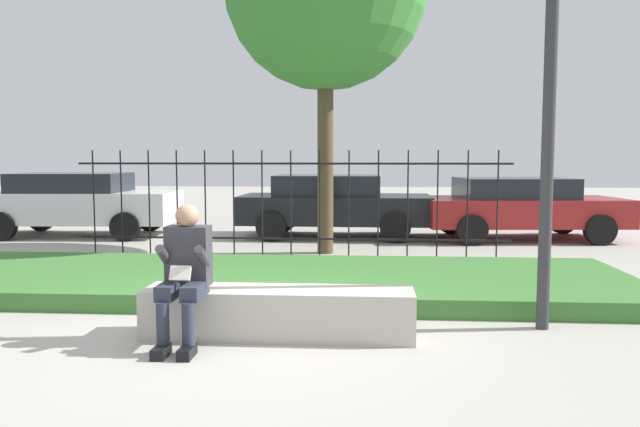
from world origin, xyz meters
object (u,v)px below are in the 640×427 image
Objects in this scene: street_lamp at (551,58)px; stone_bench at (279,315)px; car_parked_center at (334,204)px; car_parked_left at (78,202)px; car_parked_right at (519,206)px; person_seated_reader at (185,269)px.

stone_bench is at bearing -169.88° from street_lamp.
car_parked_center is 0.96× the size of car_parked_left.
stone_bench is 8.27m from car_parked_right.
car_parked_center reaches higher than stone_bench.
person_seated_reader is 0.31× the size of car_parked_right.
car_parked_right is (4.70, 7.57, -0.00)m from person_seated_reader.
car_parked_center is (0.92, 7.69, 0.02)m from person_seated_reader.
street_lamp is (2.39, -6.93, 1.89)m from car_parked_center.
car_parked_center is at bearing -1.09° from car_parked_left.
street_lamp is (3.31, 0.75, 1.91)m from person_seated_reader.
car_parked_right is at bearing 58.14° from person_seated_reader.
person_seated_reader is 8.74m from car_parked_left.
stone_bench is at bearing -123.31° from car_parked_right.
person_seated_reader is 0.31× the size of car_parked_center.
car_parked_left reaches higher than car_parked_center.
car_parked_center reaches higher than car_parked_right.
person_seated_reader is 0.30× the size of car_parked_left.
stone_bench is 3.50m from street_lamp.
street_lamp reaches higher than car_parked_right.
stone_bench is 0.59× the size of street_lamp.
car_parked_left is at bearing 175.53° from car_parked_right.
car_parked_center is at bearing 83.19° from person_seated_reader.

